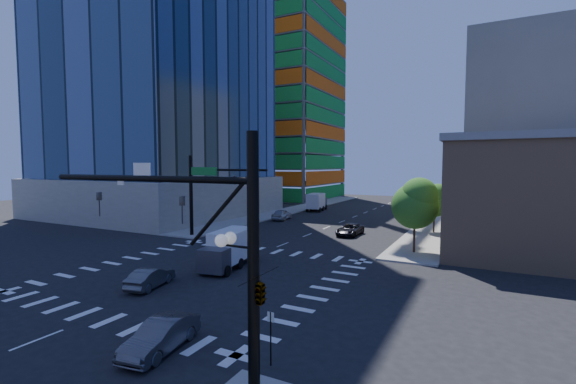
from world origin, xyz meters
The scene contains 19 objects.
ground centered at (0.00, 0.00, 0.00)m, with size 160.00×160.00×0.00m, color black.
road_markings centered at (0.00, 0.00, 0.01)m, with size 20.00×20.00×0.01m, color silver.
sidewalk_ne centered at (12.50, 40.00, 0.07)m, with size 5.00×60.00×0.15m, color gray.
sidewalk_nw centered at (-12.50, 40.00, 0.07)m, with size 5.00×60.00×0.15m, color gray.
construction_building centered at (-27.41, 61.93, 24.61)m, with size 25.16×34.50×70.60m.
commercial_building centered at (25.00, 22.00, 5.31)m, with size 20.50×22.50×10.60m.
bg_building_ne centered at (27.00, 55.00, 14.00)m, with size 24.00×30.00×28.00m, color slate.
signal_mast_se centered at (10.60, -11.50, 5.01)m, with size 10.51×2.48×9.00m.
signal_mast_nw centered at (-10.00, 11.50, 5.49)m, with size 10.20×0.40×9.00m.
tree_south centered at (12.63, 13.90, 4.69)m, with size 4.16×4.16×6.82m.
tree_north centered at (12.93, 25.90, 3.99)m, with size 3.54×3.52×5.78m.
no_parking_sign centered at (10.70, -9.00, 1.38)m, with size 0.30×0.06×2.20m.
car_nb_right centered at (5.85, -10.13, 0.68)m, with size 1.44×4.13×1.36m, color #46454A.
car_nb_far centered at (4.39, 20.18, 0.66)m, with size 2.21×4.79×1.33m, color black.
car_sb_near centered at (-5.04, 10.96, 0.77)m, with size 2.15×5.28×1.53m, color silver.
car_sb_mid centered at (-8.50, 27.65, 0.79)m, with size 1.88×4.67×1.59m, color #B2B3BA.
car_sb_cross centered at (-1.34, -4.00, 0.65)m, with size 1.38×3.95×1.30m, color #4C4D51.
box_truck_near centered at (0.32, 2.15, 1.27)m, with size 3.21×5.79×2.87m.
box_truck_far centered at (-8.50, 40.83, 1.36)m, with size 3.32×6.15×3.07m.
Camera 1 is at (18.20, -21.98, 8.06)m, focal length 24.00 mm.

